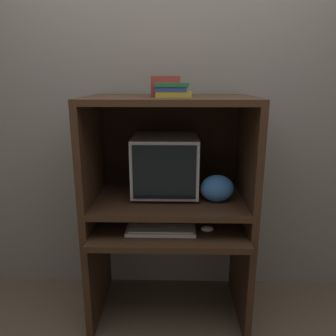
{
  "coord_description": "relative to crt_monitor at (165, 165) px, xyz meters",
  "views": [
    {
      "loc": [
        0.04,
        -1.63,
        1.53
      ],
      "look_at": [
        -0.01,
        0.3,
        1.01
      ],
      "focal_mm": 35.0,
      "sensor_mm": 36.0,
      "label": 1
    }
  ],
  "objects": [
    {
      "name": "snack_bag",
      "position": [
        0.31,
        -0.13,
        -0.11
      ],
      "size": [
        0.2,
        0.15,
        0.16
      ],
      "color": "#336BB7",
      "rests_on": "desk_monitor_shelf"
    },
    {
      "name": "desk_monitor_shelf",
      "position": [
        0.03,
        -0.07,
        -0.23
      ],
      "size": [
        0.99,
        0.59,
        0.15
      ],
      "color": "#382316",
      "rests_on": "desk_base"
    },
    {
      "name": "storage_box",
      "position": [
        0.01,
        -0.08,
        0.48
      ],
      "size": [
        0.16,
        0.14,
        0.11
      ],
      "color": "maroon",
      "rests_on": "hutch_upper"
    },
    {
      "name": "desk_base",
      "position": [
        0.03,
        -0.12,
        -0.59
      ],
      "size": [
        0.99,
        0.66,
        0.66
      ],
      "color": "#382316",
      "rests_on": "ground_plane"
    },
    {
      "name": "book_stack",
      "position": [
        0.04,
        -0.14,
        0.46
      ],
      "size": [
        0.2,
        0.15,
        0.08
      ],
      "color": "gold",
      "rests_on": "hutch_upper"
    },
    {
      "name": "wall_back",
      "position": [
        0.03,
        0.28,
        0.29
      ],
      "size": [
        6.0,
        0.06,
        2.6
      ],
      "color": "gray",
      "rests_on": "ground_plane"
    },
    {
      "name": "crt_monitor",
      "position": [
        0.0,
        0.0,
        0.0
      ],
      "size": [
        0.4,
        0.4,
        0.37
      ],
      "color": "#B2B2B7",
      "rests_on": "desk_monitor_shelf"
    },
    {
      "name": "hutch_upper",
      "position": [
        0.03,
        -0.04,
        0.22
      ],
      "size": [
        0.99,
        0.59,
        0.62
      ],
      "color": "#382316",
      "rests_on": "desk_monitor_shelf"
    },
    {
      "name": "mouse",
      "position": [
        0.25,
        -0.23,
        -0.33
      ],
      "size": [
        0.07,
        0.05,
        0.03
      ],
      "color": "#B7B7B7",
      "rests_on": "desk_base"
    },
    {
      "name": "keyboard",
      "position": [
        -0.02,
        -0.24,
        -0.33
      ],
      "size": [
        0.4,
        0.15,
        0.03
      ],
      "color": "beige",
      "rests_on": "desk_base"
    }
  ]
}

